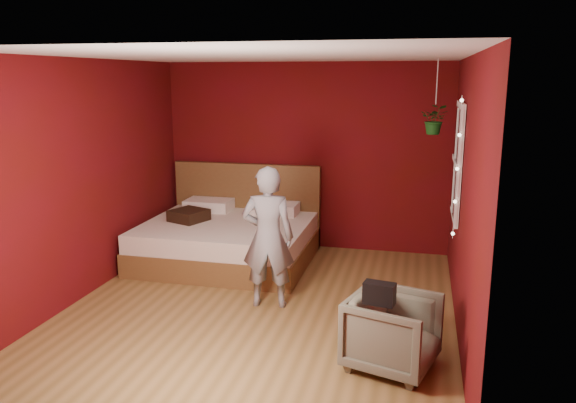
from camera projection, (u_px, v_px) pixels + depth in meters
name	position (u px, v px, depth m)	size (l,w,h in m)	color
floor	(262.00, 305.00, 6.03)	(4.50, 4.50, 0.00)	olive
room_walls	(260.00, 150.00, 5.66)	(4.04, 4.54, 2.62)	#560911
window	(457.00, 161.00, 6.10)	(0.05, 0.97, 1.27)	white
fairy_lights	(457.00, 169.00, 5.61)	(0.04, 0.04, 1.45)	silver
bed	(230.00, 237.00, 7.47)	(2.15, 1.83, 1.18)	brown
person	(268.00, 237.00, 5.88)	(0.55, 0.36, 1.51)	gray
armchair	(393.00, 332.00, 4.68)	(0.68, 0.70, 0.64)	#656550
handbag	(379.00, 293.00, 4.45)	(0.25, 0.12, 0.18)	black
throw_pillow	(189.00, 215.00, 7.40)	(0.41, 0.41, 0.15)	black
hanging_plant	(435.00, 119.00, 6.43)	(0.33, 0.30, 0.85)	silver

